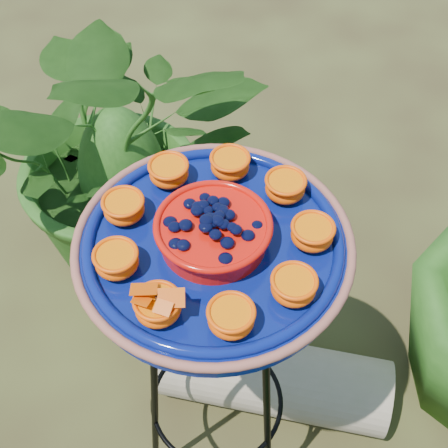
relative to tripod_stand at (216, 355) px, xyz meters
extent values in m
torus|color=black|center=(0.00, 0.00, 0.35)|extent=(0.31, 0.31, 0.02)
torus|color=black|center=(0.00, 0.00, -0.24)|extent=(0.39, 0.39, 0.01)
cylinder|color=black|center=(-0.03, 0.15, -0.10)|extent=(0.03, 0.09, 0.91)
cylinder|color=black|center=(-0.11, -0.10, -0.10)|extent=(0.08, 0.07, 0.91)
cylinder|color=black|center=(0.14, -0.05, -0.10)|extent=(0.09, 0.05, 0.91)
cylinder|color=navy|center=(0.00, 0.00, 0.38)|extent=(0.54, 0.54, 0.04)
torus|color=#8F5540|center=(0.00, 0.00, 0.40)|extent=(0.49, 0.49, 0.02)
torus|color=navy|center=(0.00, 0.00, 0.41)|extent=(0.45, 0.45, 0.02)
cylinder|color=red|center=(0.00, 0.00, 0.43)|extent=(0.21, 0.21, 0.05)
torus|color=red|center=(0.00, 0.00, 0.45)|extent=(0.20, 0.20, 0.01)
ellipsoid|color=black|center=(0.00, 0.00, 0.46)|extent=(0.16, 0.16, 0.03)
ellipsoid|color=#FF3B02|center=(0.16, 0.06, 0.42)|extent=(0.07, 0.07, 0.04)
cylinder|color=orange|center=(0.16, 0.06, 0.44)|extent=(0.07, 0.07, 0.01)
ellipsoid|color=#FF3B02|center=(0.08, 0.15, 0.42)|extent=(0.07, 0.07, 0.04)
cylinder|color=orange|center=(0.08, 0.15, 0.44)|extent=(0.07, 0.07, 0.01)
ellipsoid|color=#FF3B02|center=(-0.03, 0.16, 0.42)|extent=(0.07, 0.07, 0.04)
cylinder|color=orange|center=(-0.03, 0.16, 0.44)|extent=(0.07, 0.07, 0.01)
ellipsoid|color=#FF3B02|center=(-0.13, 0.11, 0.42)|extent=(0.07, 0.07, 0.04)
cylinder|color=orange|center=(-0.13, 0.11, 0.44)|extent=(0.07, 0.07, 0.01)
ellipsoid|color=#FF3B02|center=(-0.17, 0.00, 0.42)|extent=(0.07, 0.07, 0.04)
cylinder|color=orange|center=(-0.17, 0.00, 0.44)|extent=(0.07, 0.07, 0.01)
ellipsoid|color=#FF3B02|center=(-0.13, -0.11, 0.42)|extent=(0.07, 0.07, 0.04)
cylinder|color=orange|center=(-0.13, -0.11, 0.44)|extent=(0.07, 0.07, 0.01)
ellipsoid|color=#FF3B02|center=(-0.03, -0.16, 0.42)|extent=(0.07, 0.07, 0.04)
cylinder|color=orange|center=(-0.03, -0.16, 0.44)|extent=(0.07, 0.07, 0.01)
ellipsoid|color=#FF3B02|center=(0.08, -0.14, 0.42)|extent=(0.07, 0.07, 0.04)
cylinder|color=orange|center=(0.08, -0.14, 0.44)|extent=(0.07, 0.07, 0.01)
ellipsoid|color=#FF3B02|center=(0.16, -0.06, 0.42)|extent=(0.07, 0.07, 0.04)
cylinder|color=orange|center=(0.16, -0.06, 0.44)|extent=(0.07, 0.07, 0.01)
cylinder|color=black|center=(-0.03, -0.16, 0.45)|extent=(0.02, 0.03, 0.00)
cube|color=#ED6104|center=(-0.05, -0.16, 0.46)|extent=(0.05, 0.04, 0.01)
cube|color=#ED6104|center=(0.00, -0.16, 0.46)|extent=(0.05, 0.04, 0.01)
cylinder|color=tan|center=(0.10, 0.21, -0.45)|extent=(0.68, 0.32, 0.22)
imported|color=#1E4713|center=(-0.55, 0.59, -0.08)|extent=(1.11, 1.06, 0.96)
camera|label=1|loc=(0.25, -0.61, 1.24)|focal=50.00mm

